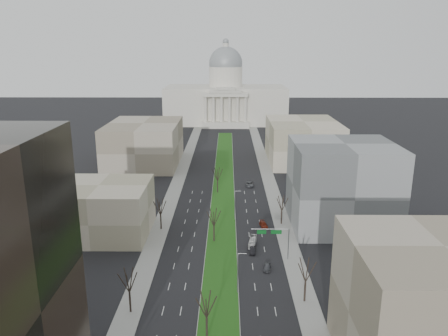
# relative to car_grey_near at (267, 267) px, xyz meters

# --- Properties ---
(ground) EXTENTS (600.00, 600.00, 0.00)m
(ground) POSITION_rel_car_grey_near_xyz_m (-10.80, 54.80, -0.68)
(ground) COLOR black
(ground) RESTS_ON ground
(median) EXTENTS (8.00, 222.03, 0.20)m
(median) POSITION_rel_car_grey_near_xyz_m (-10.80, 53.79, -0.58)
(median) COLOR #999993
(median) RESTS_ON ground
(sidewalk_left) EXTENTS (5.00, 330.00, 0.15)m
(sidewalk_left) POSITION_rel_car_grey_near_xyz_m (-28.30, 29.80, -0.60)
(sidewalk_left) COLOR gray
(sidewalk_left) RESTS_ON ground
(sidewalk_right) EXTENTS (5.00, 330.00, 0.15)m
(sidewalk_right) POSITION_rel_car_grey_near_xyz_m (6.70, 29.80, -0.60)
(sidewalk_right) COLOR gray
(sidewalk_right) RESTS_ON ground
(capitol) EXTENTS (80.00, 46.00, 55.00)m
(capitol) POSITION_rel_car_grey_near_xyz_m (-10.80, 204.38, 15.63)
(capitol) COLOR beige
(capitol) RESTS_ON ground
(building_beige_left) EXTENTS (26.00, 22.00, 14.00)m
(building_beige_left) POSITION_rel_car_grey_near_xyz_m (-43.80, 19.80, 6.32)
(building_beige_left) COLOR tan
(building_beige_left) RESTS_ON ground
(building_tan_right) EXTENTS (26.00, 24.00, 22.00)m
(building_tan_right) POSITION_rel_car_grey_near_xyz_m (22.20, -33.20, 10.32)
(building_tan_right) COLOR gray
(building_tan_right) RESTS_ON ground
(building_grey_right) EXTENTS (28.00, 26.00, 24.00)m
(building_grey_right) POSITION_rel_car_grey_near_xyz_m (23.20, 26.80, 11.32)
(building_grey_right) COLOR slate
(building_grey_right) RESTS_ON ground
(building_far_left) EXTENTS (30.00, 40.00, 18.00)m
(building_far_left) POSITION_rel_car_grey_near_xyz_m (-45.80, 94.80, 8.32)
(building_far_left) COLOR gray
(building_far_left) RESTS_ON ground
(building_far_right) EXTENTS (30.00, 40.00, 18.00)m
(building_far_right) POSITION_rel_car_grey_near_xyz_m (24.20, 99.80, 8.32)
(building_far_right) COLOR tan
(building_far_right) RESTS_ON ground
(tree_left_mid) EXTENTS (5.40, 5.40, 9.72)m
(tree_left_mid) POSITION_rel_car_grey_near_xyz_m (-28.00, -17.20, 6.32)
(tree_left_mid) COLOR black
(tree_left_mid) RESTS_ON ground
(tree_left_far) EXTENTS (5.28, 5.28, 9.50)m
(tree_left_far) POSITION_rel_car_grey_near_xyz_m (-28.00, 22.80, 6.16)
(tree_left_far) COLOR black
(tree_left_far) RESTS_ON ground
(tree_right_mid) EXTENTS (5.52, 5.52, 9.94)m
(tree_right_mid) POSITION_rel_car_grey_near_xyz_m (6.40, -13.20, 6.48)
(tree_right_mid) COLOR black
(tree_right_mid) RESTS_ON ground
(tree_right_far) EXTENTS (5.04, 5.04, 9.07)m
(tree_right_far) POSITION_rel_car_grey_near_xyz_m (6.40, 26.80, 5.85)
(tree_right_far) COLOR black
(tree_right_far) RESTS_ON ground
(tree_median_a) EXTENTS (5.40, 5.40, 9.72)m
(tree_median_a) POSITION_rel_car_grey_near_xyz_m (-12.80, -25.20, 6.32)
(tree_median_a) COLOR black
(tree_median_a) RESTS_ON ground
(tree_median_b) EXTENTS (5.40, 5.40, 9.72)m
(tree_median_b) POSITION_rel_car_grey_near_xyz_m (-12.80, 14.80, 6.32)
(tree_median_b) COLOR black
(tree_median_b) RESTS_ON ground
(tree_median_c) EXTENTS (5.40, 5.40, 9.72)m
(tree_median_c) POSITION_rel_car_grey_near_xyz_m (-12.80, 54.80, 6.32)
(tree_median_c) COLOR black
(tree_median_c) RESTS_ON ground
(streetlamp_median_b) EXTENTS (1.90, 0.20, 9.16)m
(streetlamp_median_b) POSITION_rel_car_grey_near_xyz_m (-7.03, -10.20, 4.13)
(streetlamp_median_b) COLOR gray
(streetlamp_median_b) RESTS_ON ground
(streetlamp_median_c) EXTENTS (1.90, 0.20, 9.16)m
(streetlamp_median_c) POSITION_rel_car_grey_near_xyz_m (-7.03, 29.80, 4.13)
(streetlamp_median_c) COLOR gray
(streetlamp_median_c) RESTS_ON ground
(mast_arm_signs) EXTENTS (9.12, 0.24, 8.09)m
(mast_arm_signs) POSITION_rel_car_grey_near_xyz_m (2.69, 4.83, 5.43)
(mast_arm_signs) COLOR gray
(mast_arm_signs) RESTS_ON ground
(car_grey_near) EXTENTS (2.16, 4.17, 1.36)m
(car_grey_near) POSITION_rel_car_grey_near_xyz_m (0.00, 0.00, 0.00)
(car_grey_near) COLOR #434449
(car_grey_near) RESTS_ON ground
(car_black) EXTENTS (1.77, 4.15, 1.33)m
(car_black) POSITION_rel_car_grey_near_xyz_m (-2.94, 8.51, -0.01)
(car_black) COLOR black
(car_black) RESTS_ON ground
(car_red) EXTENTS (2.51, 4.72, 1.30)m
(car_red) POSITION_rel_car_grey_near_xyz_m (1.08, 24.89, -0.03)
(car_red) COLOR #651B0D
(car_red) RESTS_ON ground
(car_grey_far) EXTENTS (2.51, 5.42, 1.51)m
(car_grey_far) POSITION_rel_car_grey_near_xyz_m (-1.07, 62.52, 0.07)
(car_grey_far) COLOR #4E4F55
(car_grey_far) RESTS_ON ground
(box_van) EXTENTS (2.59, 6.75, 1.83)m
(box_van) POSITION_rel_car_grey_near_xyz_m (-2.69, 12.89, 0.24)
(box_van) COLOR white
(box_van) RESTS_ON ground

